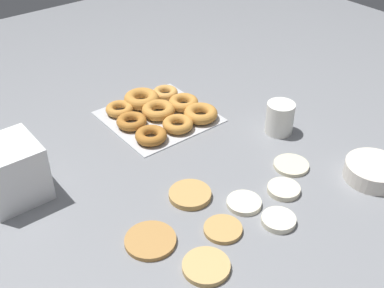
{
  "coord_description": "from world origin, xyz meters",
  "views": [
    {
      "loc": [
        0.64,
        0.76,
        0.82
      ],
      "look_at": [
        -0.04,
        -0.1,
        0.04
      ],
      "focal_mm": 45.0,
      "sensor_mm": 36.0,
      "label": 1
    }
  ],
  "objects_px": {
    "pancake_3": "(291,165)",
    "donut_tray": "(160,112)",
    "paper_cup": "(280,118)",
    "batter_bowl": "(373,171)",
    "pancake_5": "(244,203)",
    "pancake_4": "(206,266)",
    "pancake_2": "(223,229)",
    "pancake_0": "(190,195)",
    "pancake_6": "(284,189)",
    "pancake_7": "(150,240)",
    "pancake_1": "(279,220)",
    "container_stack": "(11,171)"
  },
  "relations": [
    {
      "from": "pancake_3",
      "to": "donut_tray",
      "type": "relative_size",
      "value": 0.31
    },
    {
      "from": "donut_tray",
      "to": "paper_cup",
      "type": "distance_m",
      "value": 0.38
    },
    {
      "from": "pancake_3",
      "to": "batter_bowl",
      "type": "xyz_separation_m",
      "value": [
        -0.13,
        0.17,
        0.02
      ]
    },
    {
      "from": "pancake_5",
      "to": "pancake_4",
      "type": "bearing_deg",
      "value": 25.57
    },
    {
      "from": "pancake_2",
      "to": "pancake_4",
      "type": "bearing_deg",
      "value": 31.2
    },
    {
      "from": "pancake_0",
      "to": "pancake_6",
      "type": "xyz_separation_m",
      "value": [
        -0.2,
        0.13,
        -0.0
      ]
    },
    {
      "from": "pancake_7",
      "to": "donut_tray",
      "type": "distance_m",
      "value": 0.55
    },
    {
      "from": "pancake_6",
      "to": "donut_tray",
      "type": "bearing_deg",
      "value": -85.45
    },
    {
      "from": "pancake_4",
      "to": "pancake_1",
      "type": "bearing_deg",
      "value": -179.81
    },
    {
      "from": "pancake_0",
      "to": "donut_tray",
      "type": "height_order",
      "value": "donut_tray"
    },
    {
      "from": "pancake_4",
      "to": "container_stack",
      "type": "relative_size",
      "value": 0.69
    },
    {
      "from": "pancake_5",
      "to": "pancake_7",
      "type": "relative_size",
      "value": 0.73
    },
    {
      "from": "pancake_1",
      "to": "pancake_2",
      "type": "relative_size",
      "value": 0.91
    },
    {
      "from": "pancake_6",
      "to": "pancake_5",
      "type": "bearing_deg",
      "value": -12.89
    },
    {
      "from": "pancake_1",
      "to": "pancake_4",
      "type": "relative_size",
      "value": 0.79
    },
    {
      "from": "pancake_5",
      "to": "donut_tray",
      "type": "relative_size",
      "value": 0.27
    },
    {
      "from": "pancake_0",
      "to": "pancake_3",
      "type": "distance_m",
      "value": 0.31
    },
    {
      "from": "pancake_0",
      "to": "pancake_5",
      "type": "relative_size",
      "value": 1.25
    },
    {
      "from": "donut_tray",
      "to": "container_stack",
      "type": "height_order",
      "value": "container_stack"
    },
    {
      "from": "pancake_0",
      "to": "pancake_4",
      "type": "distance_m",
      "value": 0.24
    },
    {
      "from": "pancake_1",
      "to": "pancake_7",
      "type": "xyz_separation_m",
      "value": [
        0.28,
        -0.14,
        -0.0
      ]
    },
    {
      "from": "pancake_2",
      "to": "pancake_6",
      "type": "distance_m",
      "value": 0.22
    },
    {
      "from": "pancake_5",
      "to": "container_stack",
      "type": "xyz_separation_m",
      "value": [
        0.43,
        -0.39,
        0.07
      ]
    },
    {
      "from": "pancake_6",
      "to": "batter_bowl",
      "type": "height_order",
      "value": "batter_bowl"
    },
    {
      "from": "pancake_7",
      "to": "container_stack",
      "type": "bearing_deg",
      "value": -63.23
    },
    {
      "from": "pancake_1",
      "to": "donut_tray",
      "type": "bearing_deg",
      "value": -95.37
    },
    {
      "from": "pancake_0",
      "to": "batter_bowl",
      "type": "relative_size",
      "value": 0.71
    },
    {
      "from": "batter_bowl",
      "to": "pancake_5",
      "type": "bearing_deg",
      "value": -21.39
    },
    {
      "from": "container_stack",
      "to": "pancake_5",
      "type": "bearing_deg",
      "value": 137.88
    },
    {
      "from": "pancake_4",
      "to": "pancake_2",
      "type": "bearing_deg",
      "value": -148.8
    },
    {
      "from": "pancake_4",
      "to": "container_stack",
      "type": "distance_m",
      "value": 0.54
    },
    {
      "from": "pancake_4",
      "to": "paper_cup",
      "type": "height_order",
      "value": "paper_cup"
    },
    {
      "from": "pancake_2",
      "to": "paper_cup",
      "type": "height_order",
      "value": "paper_cup"
    },
    {
      "from": "pancake_5",
      "to": "pancake_7",
      "type": "bearing_deg",
      "value": -9.05
    },
    {
      "from": "batter_bowl",
      "to": "container_stack",
      "type": "distance_m",
      "value": 0.94
    },
    {
      "from": "pancake_4",
      "to": "donut_tray",
      "type": "distance_m",
      "value": 0.64
    },
    {
      "from": "pancake_4",
      "to": "pancake_7",
      "type": "xyz_separation_m",
      "value": [
        0.05,
        -0.14,
        -0.0
      ]
    },
    {
      "from": "pancake_7",
      "to": "donut_tray",
      "type": "xyz_separation_m",
      "value": [
        -0.33,
        -0.43,
        0.01
      ]
    },
    {
      "from": "pancake_1",
      "to": "pancake_5",
      "type": "xyz_separation_m",
      "value": [
        0.02,
        -0.1,
        -0.0
      ]
    },
    {
      "from": "batter_bowl",
      "to": "pancake_3",
      "type": "bearing_deg",
      "value": -51.24
    },
    {
      "from": "pancake_4",
      "to": "pancake_0",
      "type": "bearing_deg",
      "value": -119.54
    },
    {
      "from": "pancake_6",
      "to": "pancake_1",
      "type": "bearing_deg",
      "value": 36.92
    },
    {
      "from": "pancake_1",
      "to": "batter_bowl",
      "type": "relative_size",
      "value": 0.54
    },
    {
      "from": "pancake_7",
      "to": "donut_tray",
      "type": "height_order",
      "value": "donut_tray"
    },
    {
      "from": "donut_tray",
      "to": "pancake_3",
      "type": "bearing_deg",
      "value": 106.87
    },
    {
      "from": "pancake_6",
      "to": "paper_cup",
      "type": "relative_size",
      "value": 0.87
    },
    {
      "from": "pancake_4",
      "to": "donut_tray",
      "type": "xyz_separation_m",
      "value": [
        -0.28,
        -0.57,
        0.01
      ]
    },
    {
      "from": "donut_tray",
      "to": "pancake_1",
      "type": "bearing_deg",
      "value": 84.63
    },
    {
      "from": "pancake_2",
      "to": "pancake_5",
      "type": "relative_size",
      "value": 1.05
    },
    {
      "from": "donut_tray",
      "to": "paper_cup",
      "type": "height_order",
      "value": "paper_cup"
    }
  ]
}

